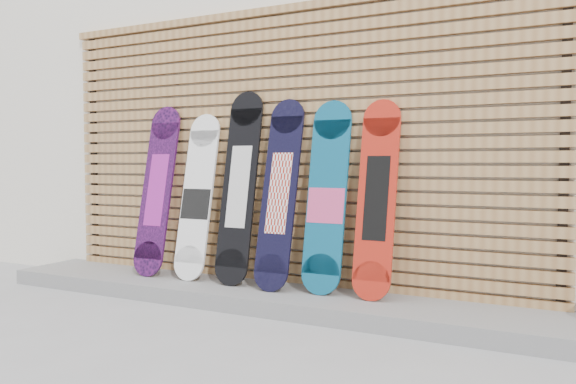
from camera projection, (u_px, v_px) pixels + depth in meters
The scene contains 10 objects.
ground at pixel (232, 331), 3.57m from camera, with size 80.00×80.00×0.00m, color #959598.
building at pixel (433, 98), 6.38m from camera, with size 12.00×5.00×3.60m, color white.
concrete_step at pixel (263, 296), 4.24m from camera, with size 4.60×0.70×0.12m, color gray.
slat_wall at pixel (281, 145), 4.44m from camera, with size 4.26×0.08×2.29m.
snowboard_0 at pixel (157, 190), 4.77m from camera, with size 0.30×0.34×1.44m.
snowboard_1 at pixel (197, 197), 4.60m from camera, with size 0.28×0.32×1.36m.
snowboard_2 at pixel (239, 187), 4.41m from camera, with size 0.29×0.33×1.52m.
snowboard_3 at pixel (280, 193), 4.23m from camera, with size 0.28×0.37×1.44m.
snowboard_4 at pixel (327, 197), 4.10m from camera, with size 0.30×0.30×1.42m.
snowboard_5 at pixel (377, 198), 3.93m from camera, with size 0.27×0.30×1.41m.
Camera 1 is at (1.89, -2.99, 1.07)m, focal length 35.00 mm.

